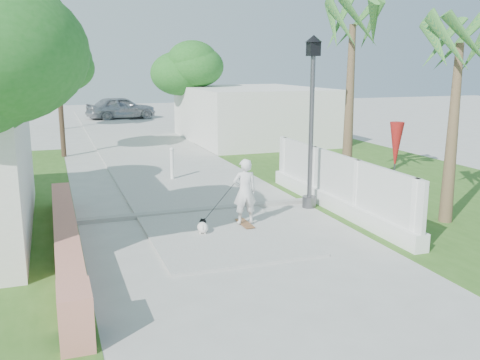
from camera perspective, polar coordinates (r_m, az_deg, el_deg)
name	(u,v)px	position (r m, az deg, el deg)	size (l,w,h in m)	color
ground	(302,312)	(8.51, 6.58, -13.85)	(90.00, 90.00, 0.00)	#B7B7B2
path_strip	(125,140)	(27.30, -12.20, 4.22)	(3.20, 36.00, 0.06)	#B7B7B2
curb	(199,210)	(13.78, -4.43, -3.26)	(6.50, 0.25, 0.10)	#999993
grass_right	(385,178)	(18.51, 15.23, 0.23)	(8.00, 20.00, 0.01)	#335E1D
pink_wall	(67,245)	(10.93, -17.98, -6.59)	(0.45, 8.20, 0.80)	tan
lattice_fence	(336,190)	(14.03, 10.16, -1.05)	(0.35, 7.00, 1.50)	white
building_right	(252,114)	(26.67, 1.24, 7.06)	(6.00, 8.00, 2.60)	silver
street_lamp	(312,116)	(13.92, 7.64, 6.79)	(0.44, 0.44, 4.44)	#59595E
bollard	(172,163)	(17.50, -7.27, 1.82)	(0.14, 0.14, 1.09)	white
patio_umbrella	(396,146)	(14.15, 16.29, 3.47)	(0.36, 0.36, 2.30)	#59595E
tree_path_left	(58,62)	(22.81, -18.85, 11.87)	(3.40, 3.40, 5.23)	#4C3826
tree_path_right	(186,69)	(27.62, -5.75, 11.74)	(3.00, 3.00, 4.79)	#4C3826
tree_path_far	(58,62)	(32.82, -18.84, 11.81)	(3.20, 3.20, 5.17)	#4C3826
palm_far	(352,36)	(15.58, 11.89, 14.79)	(1.80, 1.80, 5.30)	brown
palm_near	(459,54)	(13.36, 22.34, 12.33)	(1.80, 1.80, 4.70)	brown
skateboarder	(238,194)	(12.29, -0.20, -1.53)	(1.38, 0.81, 1.62)	brown
dog	(203,227)	(11.96, -4.00, -4.98)	(0.33, 0.50, 0.35)	white
parked_car	(121,108)	(37.80, -12.58, 7.54)	(1.86, 4.61, 1.57)	#A7AAAE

